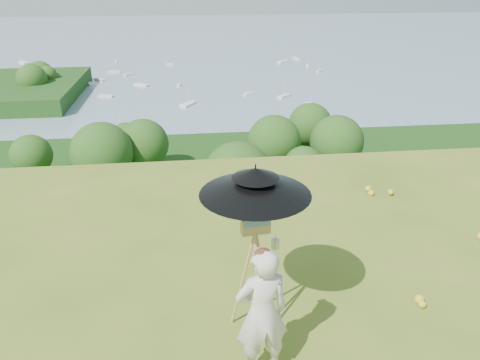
{
  "coord_description": "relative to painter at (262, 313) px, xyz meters",
  "views": [
    {
      "loc": [
        -0.03,
        -2.78,
        3.87
      ],
      "look_at": [
        0.75,
        3.87,
        0.86
      ],
      "focal_mm": 35.0,
      "sensor_mm": 36.0,
      "label": 1
    }
  ],
  "objects": [
    {
      "name": "forest_slope",
      "position": [
        -0.62,
        34.13,
        -29.75
      ],
      "size": [
        140.0,
        56.0,
        22.0
      ],
      "primitive_type": "cube",
      "color": "#163D10",
      "rests_on": "bay_water"
    },
    {
      "name": "shoreline_tier",
      "position": [
        -0.62,
        74.13,
        -36.75
      ],
      "size": [
        170.0,
        28.0,
        8.0
      ],
      "primitive_type": "cube",
      "color": "slate",
      "rests_on": "bay_water"
    },
    {
      "name": "bay_water",
      "position": [
        -0.62,
        239.13,
        -34.75
      ],
      "size": [
        700.0,
        700.0,
        0.0
      ],
      "primitive_type": "plane",
      "color": "slate",
      "rests_on": "ground"
    },
    {
      "name": "slope_trees",
      "position": [
        -0.62,
        34.13,
        -15.75
      ],
      "size": [
        110.0,
        50.0,
        6.0
      ],
      "primitive_type": null,
      "color": "#264D17",
      "rests_on": "forest_slope"
    },
    {
      "name": "harbor_town",
      "position": [
        -0.62,
        74.13,
        -30.25
      ],
      "size": [
        110.0,
        22.0,
        5.0
      ],
      "primitive_type": null,
      "color": "silver",
      "rests_on": "shoreline_tier"
    },
    {
      "name": "moored_boats",
      "position": [
        -13.12,
        160.13,
        -34.4
      ],
      "size": [
        140.0,
        140.0,
        0.7
      ],
      "primitive_type": null,
      "color": "white",
      "rests_on": "bay_water"
    },
    {
      "name": "painter",
      "position": [
        0.0,
        0.0,
        0.0
      ],
      "size": [
        0.6,
        0.44,
        1.5
      ],
      "primitive_type": "imported",
      "rotation": [
        0.0,
        0.0,
        3.3
      ],
      "color": "beige",
      "rests_on": "ground"
    },
    {
      "name": "field_easel",
      "position": [
        0.02,
        0.61,
        0.07
      ],
      "size": [
        0.69,
        0.69,
        1.63
      ],
      "primitive_type": null,
      "rotation": [
        0.0,
        0.0,
        0.12
      ],
      "color": "#AD8348",
      "rests_on": "ground"
    },
    {
      "name": "sun_umbrella",
      "position": [
        0.01,
        0.64,
        0.97
      ],
      "size": [
        1.33,
        1.33,
        0.75
      ],
      "primitive_type": null,
      "rotation": [
        0.0,
        0.0,
        0.14
      ],
      "color": "black",
      "rests_on": "field_easel"
    },
    {
      "name": "painter_cap",
      "position": [
        0.0,
        0.0,
        0.71
      ],
      "size": [
        0.21,
        0.24,
        0.1
      ],
      "primitive_type": null,
      "rotation": [
        0.0,
        0.0,
        0.17
      ],
      "color": "#D87683",
      "rests_on": "painter"
    }
  ]
}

